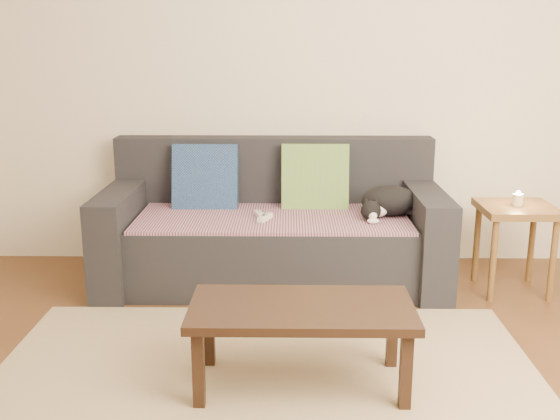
{
  "coord_description": "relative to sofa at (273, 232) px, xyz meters",
  "views": [
    {
      "loc": [
        0.1,
        -2.42,
        1.47
      ],
      "look_at": [
        0.05,
        1.2,
        0.55
      ],
      "focal_mm": 42.0,
      "sensor_mm": 36.0,
      "label": 1
    }
  ],
  "objects": [
    {
      "name": "rug",
      "position": [
        0.0,
        -1.42,
        -0.3
      ],
      "size": [
        2.5,
        1.8,
        0.01
      ],
      "primitive_type": "cube",
      "color": "tan",
      "rests_on": "ground"
    },
    {
      "name": "side_table",
      "position": [
        1.46,
        -0.2,
        0.13
      ],
      "size": [
        0.43,
        0.43,
        0.54
      ],
      "color": "brown",
      "rests_on": "ground"
    },
    {
      "name": "throw_blanket",
      "position": [
        0.0,
        -0.09,
        0.12
      ],
      "size": [
        1.66,
        0.74,
        0.02
      ],
      "primitive_type": "cube",
      "color": "#402545",
      "rests_on": "sofa"
    },
    {
      "name": "cat",
      "position": [
        0.71,
        -0.07,
        0.22
      ],
      "size": [
        0.42,
        0.38,
        0.18
      ],
      "rotation": [
        0.0,
        0.0,
        0.22
      ],
      "color": "black",
      "rests_on": "throw_blanket"
    },
    {
      "name": "wii_remote_a",
      "position": [
        -0.08,
        -0.13,
        0.15
      ],
      "size": [
        0.07,
        0.15,
        0.03
      ],
      "primitive_type": "cube",
      "rotation": [
        0.0,
        0.0,
        1.84
      ],
      "color": "white",
      "rests_on": "throw_blanket"
    },
    {
      "name": "cushion_green",
      "position": [
        0.27,
        0.17,
        0.32
      ],
      "size": [
        0.43,
        0.18,
        0.44
      ],
      "primitive_type": "cube",
      "rotation": [
        -0.17,
        0.0,
        0.0
      ],
      "color": "#0E5C54",
      "rests_on": "throw_blanket"
    },
    {
      "name": "cushion_navy",
      "position": [
        -0.44,
        0.17,
        0.32
      ],
      "size": [
        0.42,
        0.21,
        0.43
      ],
      "primitive_type": "cube",
      "rotation": [
        -0.25,
        0.0,
        0.0
      ],
      "color": "#102045",
      "rests_on": "throw_blanket"
    },
    {
      "name": "ground",
      "position": [
        0.0,
        -1.57,
        -0.31
      ],
      "size": [
        4.5,
        4.5,
        0.0
      ],
      "primitive_type": "plane",
      "color": "brown",
      "rests_on": "ground"
    },
    {
      "name": "candle",
      "position": [
        1.46,
        -0.2,
        0.27
      ],
      "size": [
        0.06,
        0.06,
        0.09
      ],
      "color": "beige",
      "rests_on": "side_table"
    },
    {
      "name": "sofa",
      "position": [
        0.0,
        0.0,
        0.0
      ],
      "size": [
        2.1,
        0.94,
        0.87
      ],
      "color": "#232328",
      "rests_on": "ground"
    },
    {
      "name": "back_wall",
      "position": [
        0.0,
        0.43,
        0.99
      ],
      "size": [
        4.5,
        0.04,
        2.6
      ],
      "primitive_type": "cube",
      "color": "beige",
      "rests_on": "ground"
    },
    {
      "name": "wii_remote_b",
      "position": [
        -0.04,
        -0.19,
        0.15
      ],
      "size": [
        0.09,
        0.15,
        0.03
      ],
      "primitive_type": "cube",
      "rotation": [
        0.0,
        0.0,
        1.17
      ],
      "color": "white",
      "rests_on": "throw_blanket"
    },
    {
      "name": "coffee_table",
      "position": [
        0.16,
        -1.37,
        0.03
      ],
      "size": [
        0.96,
        0.48,
        0.39
      ],
      "color": "black",
      "rests_on": "rug"
    }
  ]
}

